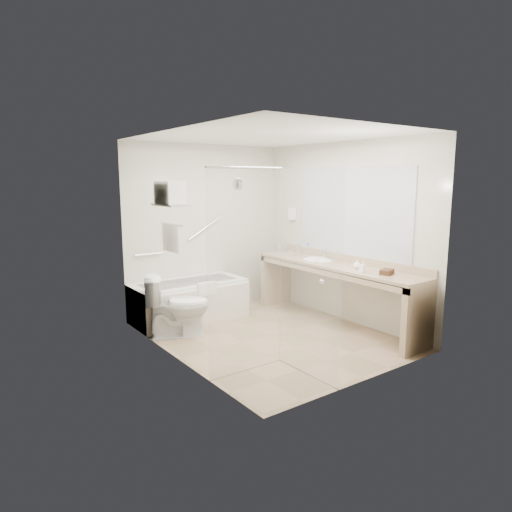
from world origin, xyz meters
TOP-DOWN VIEW (x-y plane):
  - floor at (0.00, 0.00)m, footprint 3.20×3.20m
  - ceiling at (0.00, 0.00)m, footprint 2.60×3.20m
  - wall_back at (0.00, 1.60)m, footprint 2.60×0.10m
  - wall_front at (0.00, -1.60)m, footprint 2.60×0.10m
  - wall_left at (-1.30, 0.00)m, footprint 0.10×3.20m
  - wall_right at (1.30, 0.00)m, footprint 0.10×3.20m
  - bathtub at (-0.50, 1.24)m, footprint 1.60×0.73m
  - grab_bar_short at (-0.95, 1.56)m, footprint 0.40×0.03m
  - grab_bar_long at (-0.05, 1.56)m, footprint 0.53×0.03m
  - shower_enclosure at (-0.63, -0.93)m, footprint 0.96×0.91m
  - towel_shelf at (-1.17, 0.35)m, footprint 0.24×0.55m
  - vanity_counter at (1.02, -0.15)m, footprint 0.55×2.70m
  - sink at (1.05, 0.25)m, footprint 0.40×0.52m
  - faucet at (1.20, 0.25)m, footprint 0.03×0.03m
  - mirror at (1.29, -0.15)m, footprint 0.02×2.00m
  - hairdryer_unit at (1.25, 1.05)m, footprint 0.08×0.10m
  - toilet at (-0.95, 0.70)m, footprint 0.92×0.73m
  - amenity_basket at (1.02, -0.99)m, footprint 0.21×0.18m
  - soap_bottle_a at (0.88, -0.73)m, footprint 0.07×0.14m
  - soap_bottle_b at (0.99, -0.54)m, footprint 0.12×0.14m
  - water_bottle_left at (1.04, 1.10)m, footprint 0.06×0.06m
  - water_bottle_mid at (1.00, 0.61)m, footprint 0.05×0.05m
  - water_bottle_right at (1.02, 0.42)m, footprint 0.07×0.07m
  - drinking_glass_near at (0.91, 0.68)m, footprint 0.08×0.08m
  - drinking_glass_far at (0.83, 0.03)m, footprint 0.10×0.10m

SIDE VIEW (x-z plane):
  - floor at x=0.00m, z-range 0.00..0.00m
  - bathtub at x=-0.50m, z-range -0.02..0.57m
  - toilet at x=-0.95m, z-range 0.00..0.79m
  - vanity_counter at x=1.02m, z-range 0.17..1.12m
  - sink at x=1.05m, z-range 0.75..0.89m
  - amenity_basket at x=1.02m, z-range 0.85..0.91m
  - soap_bottle_a at x=0.88m, z-range 0.85..0.91m
  - soap_bottle_b at x=0.99m, z-range 0.85..0.94m
  - drinking_glass_near at x=0.91m, z-range 0.85..0.95m
  - drinking_glass_far at x=0.83m, z-range 0.85..0.95m
  - faucet at x=1.20m, z-range 0.86..1.00m
  - water_bottle_mid at x=1.00m, z-range 0.84..1.02m
  - water_bottle_left at x=1.04m, z-range 0.84..1.04m
  - grab_bar_short at x=-0.95m, z-range 0.93..0.96m
  - water_bottle_right at x=1.02m, z-range 0.84..1.06m
  - shower_enclosure at x=-0.63m, z-range 0.01..2.12m
  - wall_back at x=0.00m, z-range 0.00..2.50m
  - wall_front at x=0.00m, z-range 0.00..2.50m
  - wall_left at x=-1.30m, z-range 0.00..2.50m
  - wall_right at x=1.30m, z-range 0.00..2.50m
  - grab_bar_long at x=-0.05m, z-range 1.09..1.41m
  - hairdryer_unit at x=1.25m, z-range 1.36..1.54m
  - mirror at x=1.29m, z-range 0.95..2.15m
  - towel_shelf at x=-1.17m, z-range 1.35..2.16m
  - ceiling at x=0.00m, z-range 2.45..2.55m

